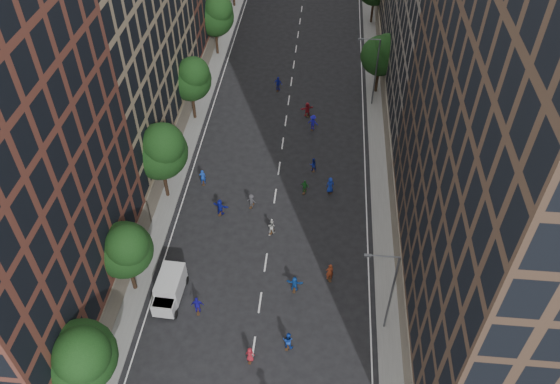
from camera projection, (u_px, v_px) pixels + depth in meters
The scene contains 28 objects.
ground at pixel (286, 123), 66.62m from camera, with size 240.00×240.00×0.00m, color black.
sidewalk_left at pixel (201, 85), 72.81m from camera, with size 4.00×105.00×0.15m, color slate.
sidewalk_right at pixel (382, 94), 71.22m from camera, with size 4.00×105.00×0.15m, color slate.
bldg_right_a at pixel (550, 140), 34.88m from camera, with size 14.00×30.00×36.00m, color #443124.
tree_left_0 at pixel (80, 356), 37.01m from camera, with size 5.20×5.20×8.83m.
tree_left_1 at pixel (125, 249), 44.56m from camera, with size 4.80×4.80×8.21m.
tree_left_2 at pixel (161, 150), 52.71m from camera, with size 5.60×5.60×9.45m.
tree_left_3 at pixel (191, 78), 63.27m from camera, with size 5.00×5.00×8.58m.
tree_left_4 at pixel (216, 14), 74.69m from camera, with size 5.40×5.40×9.08m.
tree_right_a at pixel (382, 54), 67.72m from camera, with size 5.00×5.00×8.39m.
streetlamp_near at pixel (389, 289), 42.05m from camera, with size 2.64×0.22×9.06m.
streetlamp_far at pixel (374, 69), 66.03m from camera, with size 2.64×0.22×9.06m.
cargo_van at pixel (169, 289), 46.89m from camera, with size 2.28×4.56×2.38m.
skater_2 at pixel (288, 341), 43.62m from camera, with size 0.86×0.67×1.78m, color #143AA7.
skater_4 at pixel (197, 305), 46.06m from camera, with size 1.07×0.45×1.83m, color #1C13A2.
skater_5 at pixel (295, 284), 47.82m from camera, with size 1.50×0.48×1.61m, color #13449D.
skater_6 at pixel (250, 355), 42.85m from camera, with size 0.74×0.48×1.51m, color maroon.
skater_7 at pixel (330, 272), 48.58m from camera, with size 0.70×0.46×1.93m, color maroon.
skater_8 at pixel (272, 227), 52.90m from camera, with size 0.74×0.58×1.52m, color #AFAFAB.
skater_9 at pixel (251, 201), 55.52m from camera, with size 1.00×0.58×1.55m, color #3B3A3F.
skater_10 at pixel (305, 187), 57.06m from camera, with size 0.92×0.38×1.56m, color #22742B.
skater_11 at pixel (220, 207), 54.65m from camera, with size 1.69×0.54×1.82m, color #121996.
skater_12 at pixel (330, 185), 57.03m from camera, with size 0.89×0.58×1.81m, color #122997.
skater_13 at pixel (203, 177), 57.97m from camera, with size 0.66×0.43×1.81m, color #153CAC.
skater_14 at pixel (313, 165), 59.67m from camera, with size 0.75×0.58×1.54m, color #13249E.
skater_15 at pixel (313, 123), 65.04m from camera, with size 1.25×0.72×1.93m, color #1B16B8.
skater_16 at pixel (278, 84), 71.29m from camera, with size 1.13×0.47×1.93m, color #141CAA.
skater_17 at pixel (307, 110), 67.11m from camera, with size 1.69×0.54×1.82m, color #AE1D2A.
Camera 1 is at (4.28, -14.21, 39.40)m, focal length 35.00 mm.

